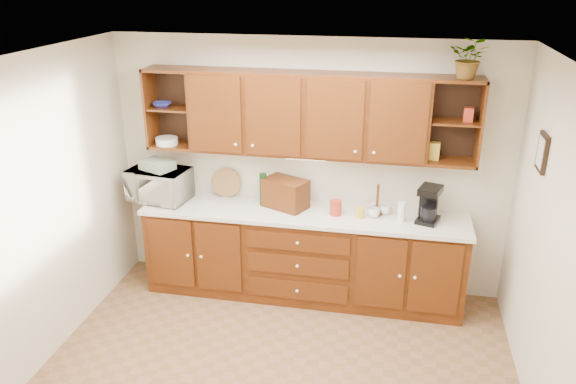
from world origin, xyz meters
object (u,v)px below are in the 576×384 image
at_px(microwave, 159,184).
at_px(coffee_maker, 429,204).
at_px(bread_box, 286,193).
at_px(potted_plant, 470,58).

height_order(microwave, coffee_maker, coffee_maker).
xyz_separation_m(microwave, coffee_maker, (2.72, -0.00, 0.00)).
height_order(microwave, bread_box, microwave).
relative_size(bread_box, potted_plant, 1.18).
bearing_deg(potted_plant, microwave, -178.60).
xyz_separation_m(coffee_maker, potted_plant, (0.22, 0.07, 1.36)).
xyz_separation_m(microwave, bread_box, (1.33, 0.06, -0.02)).
xyz_separation_m(bread_box, potted_plant, (1.62, 0.02, 1.38)).
bearing_deg(coffee_maker, microwave, -162.64).
relative_size(microwave, potted_plant, 1.67).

